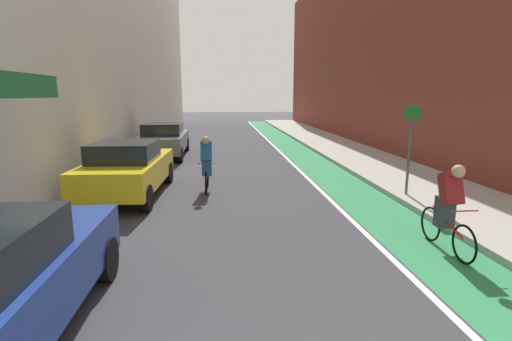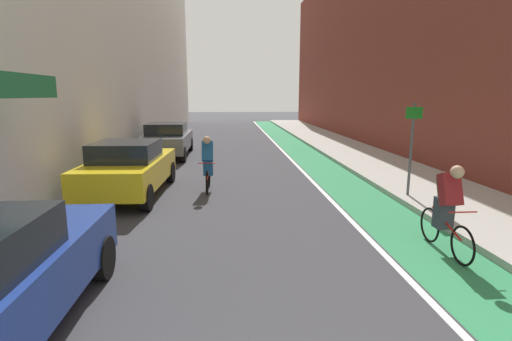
{
  "view_description": "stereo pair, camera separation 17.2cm",
  "coord_description": "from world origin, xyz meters",
  "px_view_note": "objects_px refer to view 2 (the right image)",
  "views": [
    {
      "loc": [
        -0.48,
        -0.72,
        2.77
      ],
      "look_at": [
        0.36,
        8.57,
        0.94
      ],
      "focal_mm": 27.16,
      "sensor_mm": 36.0,
      "label": 1
    },
    {
      "loc": [
        -0.31,
        -0.74,
        2.77
      ],
      "look_at": [
        0.36,
        8.57,
        0.94
      ],
      "focal_mm": 27.16,
      "sensor_mm": 36.0,
      "label": 2
    }
  ],
  "objects_px": {
    "parked_sedan_yellow_cab": "(129,168)",
    "street_sign_post": "(412,141)",
    "parked_sedan_gray": "(168,139)",
    "cyclist_mid": "(208,162)",
    "cyclist_lead": "(447,206)"
  },
  "relations": [
    {
      "from": "parked_sedan_gray",
      "to": "cyclist_lead",
      "type": "bearing_deg",
      "value": -60.29
    },
    {
      "from": "parked_sedan_gray",
      "to": "street_sign_post",
      "type": "bearing_deg",
      "value": -47.0
    },
    {
      "from": "parked_sedan_gray",
      "to": "cyclist_lead",
      "type": "distance_m",
      "value": 13.26
    },
    {
      "from": "parked_sedan_gray",
      "to": "street_sign_post",
      "type": "xyz_separation_m",
      "value": [
        7.53,
        -8.08,
        0.81
      ]
    },
    {
      "from": "parked_sedan_yellow_cab",
      "to": "cyclist_mid",
      "type": "xyz_separation_m",
      "value": [
        2.15,
        0.46,
        0.07
      ]
    },
    {
      "from": "parked_sedan_yellow_cab",
      "to": "parked_sedan_gray",
      "type": "height_order",
      "value": "same"
    },
    {
      "from": "parked_sedan_gray",
      "to": "cyclist_lead",
      "type": "relative_size",
      "value": 2.67
    },
    {
      "from": "parked_sedan_yellow_cab",
      "to": "street_sign_post",
      "type": "relative_size",
      "value": 1.77
    },
    {
      "from": "cyclist_lead",
      "to": "cyclist_mid",
      "type": "xyz_separation_m",
      "value": [
        -4.42,
        4.93,
        0.0
      ]
    },
    {
      "from": "cyclist_mid",
      "to": "street_sign_post",
      "type": "xyz_separation_m",
      "value": [
        5.38,
        -1.49,
        0.74
      ]
    },
    {
      "from": "parked_sedan_gray",
      "to": "street_sign_post",
      "type": "height_order",
      "value": "street_sign_post"
    },
    {
      "from": "parked_sedan_yellow_cab",
      "to": "cyclist_lead",
      "type": "bearing_deg",
      "value": -34.23
    },
    {
      "from": "parked_sedan_yellow_cab",
      "to": "parked_sedan_gray",
      "type": "distance_m",
      "value": 7.05
    },
    {
      "from": "parked_sedan_yellow_cab",
      "to": "cyclist_mid",
      "type": "distance_m",
      "value": 2.2
    },
    {
      "from": "parked_sedan_gray",
      "to": "cyclist_mid",
      "type": "distance_m",
      "value": 6.93
    }
  ]
}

